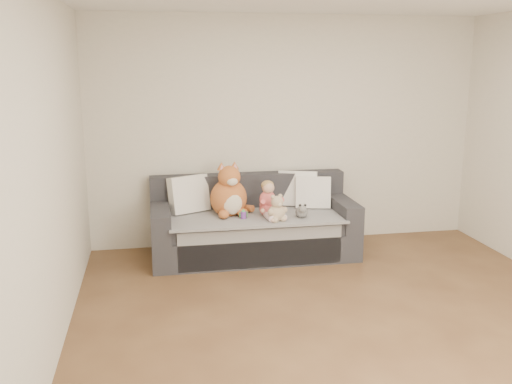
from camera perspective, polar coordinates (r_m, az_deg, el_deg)
room_shell at (r=4.61m, az=9.08°, el=2.89°), size 5.00×5.00×5.00m
sofa at (r=6.27m, az=-0.32°, el=-3.54°), size 2.20×0.94×0.85m
cushion_left at (r=6.26m, az=-6.74°, el=-0.22°), size 0.48×0.36×0.41m
cushion_right_back at (r=6.52m, az=4.18°, el=0.37°), size 0.48×0.33×0.41m
cushion_right_front at (r=6.43m, az=5.72°, el=-0.03°), size 0.42×0.25×0.37m
toddler at (r=6.05m, az=1.30°, el=-0.95°), size 0.27×0.40×0.39m
plush_cat at (r=6.11m, az=-2.68°, el=-0.27°), size 0.49×0.45×0.60m
teddy_bear at (r=5.89m, az=2.11°, el=-1.83°), size 0.22×0.18×0.29m
plush_cow at (r=6.04m, az=4.60°, el=-1.95°), size 0.13×0.20×0.16m
sippy_cup at (r=5.98m, az=-1.26°, el=-2.19°), size 0.09×0.07×0.10m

